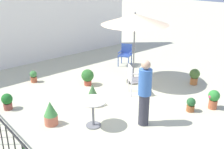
{
  "coord_description": "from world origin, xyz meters",
  "views": [
    {
      "loc": [
        -4.71,
        -5.08,
        3.54
      ],
      "look_at": [
        0.0,
        0.36,
        0.8
      ],
      "focal_mm": 42.57,
      "sensor_mm": 36.0,
      "label": 1
    }
  ],
  "objects_px": {
    "potted_plant_3": "(34,76)",
    "standing_person": "(145,93)",
    "cafe_table_0": "(93,108)",
    "potted_plant_6": "(214,98)",
    "potted_plant_4": "(7,101)",
    "patio_umbrella_0": "(135,20)",
    "potted_plant_5": "(194,76)",
    "potted_plant_8": "(88,76)",
    "patio_chair_1": "(134,78)",
    "patio_chair_0": "(126,53)",
    "potted_plant_1": "(191,104)",
    "potted_plant_0": "(51,113)",
    "potted_plant_7": "(93,95)"
  },
  "relations": [
    {
      "from": "patio_chair_1",
      "to": "potted_plant_0",
      "type": "distance_m",
      "value": 2.85
    },
    {
      "from": "patio_umbrella_0",
      "to": "potted_plant_5",
      "type": "relative_size",
      "value": 4.38
    },
    {
      "from": "potted_plant_4",
      "to": "potted_plant_3",
      "type": "bearing_deg",
      "value": 44.04
    },
    {
      "from": "potted_plant_4",
      "to": "cafe_table_0",
      "type": "bearing_deg",
      "value": -60.53
    },
    {
      "from": "potted_plant_0",
      "to": "potted_plant_4",
      "type": "height_order",
      "value": "potted_plant_0"
    },
    {
      "from": "potted_plant_3",
      "to": "patio_chair_0",
      "type": "bearing_deg",
      "value": -11.33
    },
    {
      "from": "cafe_table_0",
      "to": "potted_plant_0",
      "type": "bearing_deg",
      "value": 135.13
    },
    {
      "from": "cafe_table_0",
      "to": "potted_plant_6",
      "type": "height_order",
      "value": "cafe_table_0"
    },
    {
      "from": "potted_plant_5",
      "to": "potted_plant_8",
      "type": "height_order",
      "value": "potted_plant_8"
    },
    {
      "from": "potted_plant_3",
      "to": "potted_plant_7",
      "type": "xyz_separation_m",
      "value": [
        0.49,
        -2.76,
        0.13
      ]
    },
    {
      "from": "patio_umbrella_0",
      "to": "potted_plant_7",
      "type": "distance_m",
      "value": 2.82
    },
    {
      "from": "potted_plant_1",
      "to": "potted_plant_8",
      "type": "bearing_deg",
      "value": 107.46
    },
    {
      "from": "potted_plant_1",
      "to": "potted_plant_5",
      "type": "distance_m",
      "value": 2.01
    },
    {
      "from": "patio_chair_0",
      "to": "potted_plant_4",
      "type": "height_order",
      "value": "patio_chair_0"
    },
    {
      "from": "patio_umbrella_0",
      "to": "potted_plant_1",
      "type": "xyz_separation_m",
      "value": [
        -0.28,
        -2.5,
        -1.96
      ]
    },
    {
      "from": "patio_chair_0",
      "to": "potted_plant_4",
      "type": "bearing_deg",
      "value": -172.85
    },
    {
      "from": "potted_plant_5",
      "to": "potted_plant_6",
      "type": "relative_size",
      "value": 1.0
    },
    {
      "from": "patio_chair_0",
      "to": "potted_plant_4",
      "type": "relative_size",
      "value": 1.85
    },
    {
      "from": "potted_plant_0",
      "to": "potted_plant_6",
      "type": "bearing_deg",
      "value": -29.87
    },
    {
      "from": "potted_plant_5",
      "to": "standing_person",
      "type": "xyz_separation_m",
      "value": [
        -3.2,
        -0.62,
        0.55
      ]
    },
    {
      "from": "patio_umbrella_0",
      "to": "standing_person",
      "type": "xyz_separation_m",
      "value": [
        -1.75,
        -2.1,
        -1.3
      ]
    },
    {
      "from": "potted_plant_3",
      "to": "standing_person",
      "type": "xyz_separation_m",
      "value": [
        0.84,
        -4.38,
        0.65
      ]
    },
    {
      "from": "cafe_table_0",
      "to": "standing_person",
      "type": "bearing_deg",
      "value": -36.71
    },
    {
      "from": "patio_umbrella_0",
      "to": "potted_plant_0",
      "type": "bearing_deg",
      "value": -170.2
    },
    {
      "from": "potted_plant_6",
      "to": "patio_umbrella_0",
      "type": "bearing_deg",
      "value": 96.67
    },
    {
      "from": "potted_plant_7",
      "to": "potted_plant_8",
      "type": "relative_size",
      "value": 1.17
    },
    {
      "from": "potted_plant_4",
      "to": "potted_plant_1",
      "type": "bearing_deg",
      "value": -42.2
    },
    {
      "from": "patio_chair_1",
      "to": "potted_plant_1",
      "type": "relative_size",
      "value": 2.36
    },
    {
      "from": "potted_plant_0",
      "to": "potted_plant_4",
      "type": "bearing_deg",
      "value": 109.09
    },
    {
      "from": "potted_plant_0",
      "to": "standing_person",
      "type": "distance_m",
      "value": 2.37
    },
    {
      "from": "patio_chair_1",
      "to": "standing_person",
      "type": "xyz_separation_m",
      "value": [
        -1.09,
        -1.43,
        0.32
      ]
    },
    {
      "from": "potted_plant_1",
      "to": "potted_plant_4",
      "type": "distance_m",
      "value": 5.05
    },
    {
      "from": "patio_umbrella_0",
      "to": "patio_chair_1",
      "type": "xyz_separation_m",
      "value": [
        -0.66,
        -0.67,
        -1.62
      ]
    },
    {
      "from": "potted_plant_5",
      "to": "patio_chair_0",
      "type": "bearing_deg",
      "value": 96.51
    },
    {
      "from": "potted_plant_8",
      "to": "standing_person",
      "type": "bearing_deg",
      "value": -98.15
    },
    {
      "from": "potted_plant_8",
      "to": "standing_person",
      "type": "distance_m",
      "value": 3.02
    },
    {
      "from": "patio_chair_1",
      "to": "standing_person",
      "type": "height_order",
      "value": "standing_person"
    },
    {
      "from": "patio_umbrella_0",
      "to": "potted_plant_5",
      "type": "height_order",
      "value": "patio_umbrella_0"
    },
    {
      "from": "potted_plant_1",
      "to": "potted_plant_5",
      "type": "relative_size",
      "value": 0.72
    },
    {
      "from": "cafe_table_0",
      "to": "patio_umbrella_0",
      "type": "bearing_deg",
      "value": 26.22
    },
    {
      "from": "potted_plant_4",
      "to": "potted_plant_8",
      "type": "bearing_deg",
      "value": -1.33
    },
    {
      "from": "patio_chair_1",
      "to": "patio_chair_0",
      "type": "bearing_deg",
      "value": 51.39
    },
    {
      "from": "potted_plant_6",
      "to": "standing_person",
      "type": "bearing_deg",
      "value": 161.26
    },
    {
      "from": "patio_umbrella_0",
      "to": "potted_plant_0",
      "type": "distance_m",
      "value": 4.01
    },
    {
      "from": "potted_plant_6",
      "to": "standing_person",
      "type": "distance_m",
      "value": 2.26
    },
    {
      "from": "cafe_table_0",
      "to": "potted_plant_6",
      "type": "bearing_deg",
      "value": -25.24
    },
    {
      "from": "potted_plant_4",
      "to": "potted_plant_6",
      "type": "distance_m",
      "value": 5.72
    },
    {
      "from": "potted_plant_1",
      "to": "potted_plant_4",
      "type": "xyz_separation_m",
      "value": [
        -3.74,
        3.39,
        0.05
      ]
    },
    {
      "from": "potted_plant_8",
      "to": "potted_plant_3",
      "type": "bearing_deg",
      "value": 131.14
    },
    {
      "from": "patio_chair_0",
      "to": "potted_plant_1",
      "type": "xyz_separation_m",
      "value": [
        -1.39,
        -4.04,
        -0.3
      ]
    }
  ]
}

